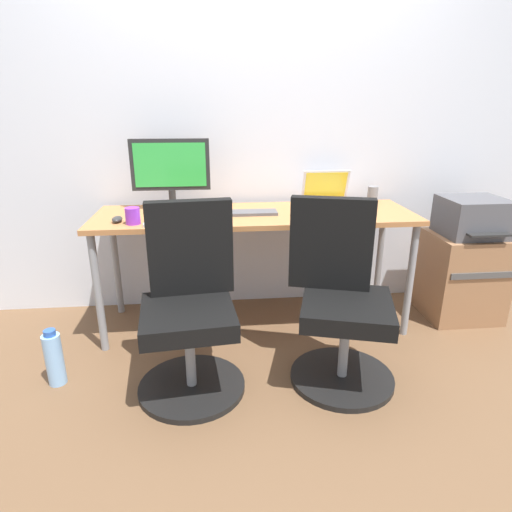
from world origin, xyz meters
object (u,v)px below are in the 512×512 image
(coffee_mug, at_px, (133,216))
(side_cabinet, at_px, (462,276))
(water_bottle_on_floor, at_px, (54,358))
(open_laptop, at_px, (328,197))
(desktop_monitor, at_px, (171,169))
(office_chair_right, at_px, (340,302))
(printer, at_px, (473,217))
(office_chair_left, at_px, (190,309))

(coffee_mug, bearing_deg, side_cabinet, 4.23)
(water_bottle_on_floor, relative_size, coffee_mug, 3.37)
(side_cabinet, bearing_deg, open_laptop, 167.54)
(side_cabinet, bearing_deg, desktop_monitor, 174.43)
(office_chair_right, relative_size, coffee_mug, 10.22)
(desktop_monitor, distance_m, coffee_mug, 0.44)
(water_bottle_on_floor, bearing_deg, coffee_mug, 43.35)
(side_cabinet, height_order, water_bottle_on_floor, side_cabinet)
(printer, height_order, coffee_mug, coffee_mug)
(side_cabinet, relative_size, coffee_mug, 6.25)
(office_chair_left, xyz_separation_m, coffee_mug, (-0.31, 0.43, 0.37))
(open_laptop, relative_size, coffee_mug, 3.37)
(office_chair_right, bearing_deg, open_laptop, 81.16)
(side_cabinet, height_order, desktop_monitor, desktop_monitor)
(coffee_mug, bearing_deg, open_laptop, 16.46)
(desktop_monitor, bearing_deg, side_cabinet, -5.57)
(office_chair_right, xyz_separation_m, open_laptop, (0.12, 0.79, 0.38))
(water_bottle_on_floor, height_order, desktop_monitor, desktop_monitor)
(desktop_monitor, bearing_deg, open_laptop, 0.73)
(office_chair_left, bearing_deg, printer, 18.18)
(office_chair_left, distance_m, desktop_monitor, 0.97)
(water_bottle_on_floor, bearing_deg, open_laptop, 24.52)
(side_cabinet, height_order, open_laptop, open_laptop)
(office_chair_right, bearing_deg, water_bottle_on_floor, 177.61)
(office_chair_left, xyz_separation_m, side_cabinet, (1.78, 0.58, -0.14))
(water_bottle_on_floor, distance_m, desktop_monitor, 1.25)
(office_chair_right, relative_size, water_bottle_on_floor, 3.03)
(side_cabinet, height_order, printer, printer)
(side_cabinet, bearing_deg, office_chair_left, -161.79)
(office_chair_left, bearing_deg, office_chair_right, -0.16)
(open_laptop, distance_m, coffee_mug, 1.25)
(office_chair_left, relative_size, printer, 2.35)
(office_chair_left, height_order, office_chair_right, same)
(open_laptop, bearing_deg, printer, -12.51)
(office_chair_right, distance_m, desktop_monitor, 1.30)
(side_cabinet, relative_size, printer, 1.44)
(side_cabinet, distance_m, coffee_mug, 2.16)
(office_chair_right, xyz_separation_m, printer, (1.02, 0.59, 0.27))
(desktop_monitor, bearing_deg, coffee_mug, -119.28)
(open_laptop, height_order, coffee_mug, open_laptop)
(printer, bearing_deg, open_laptop, 167.49)
(office_chair_left, height_order, open_laptop, open_laptop)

